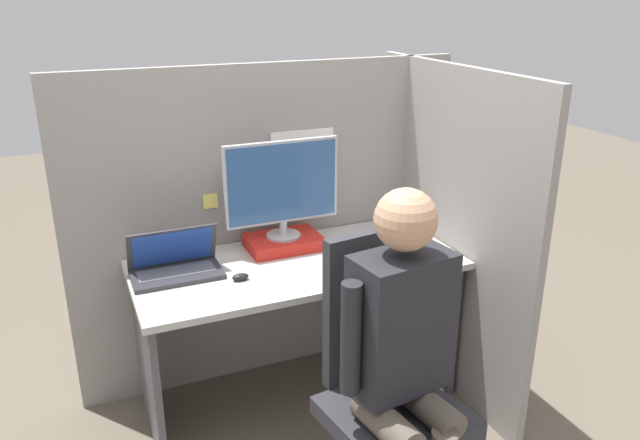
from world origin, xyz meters
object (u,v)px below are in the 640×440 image
Objects in this scene: monitor at (282,186)px; office_chair at (386,375)px; person at (405,343)px; paper_box at (283,242)px; carrot_toy at (384,264)px; stapler at (411,228)px; laptop at (176,266)px.

monitor is 0.98m from office_chair.
monitor is 1.03m from person.
paper_box is 0.51m from carrot_toy.
person is (-0.57, -0.91, -0.00)m from stapler.
paper_box is 0.27× the size of person.
office_chair is (0.10, -0.83, -0.52)m from monitor.
laptop is 1.18m from stapler.
person reaches higher than paper_box.
monitor is at bearing 94.79° from person.
stapler is (1.18, 0.03, -0.02)m from laptop.
paper_box is 0.33× the size of office_chair.
person reaches higher than carrot_toy.
paper_box is at bearing 97.18° from office_chair.
laptop is 0.36× the size of office_chair.
stapler is 0.47m from carrot_toy.
carrot_toy reaches higher than stapler.
monitor is 0.42× the size of person.
stapler is at bearing -6.47° from monitor.
carrot_toy is at bearing -51.37° from monitor.
monitor is 0.59m from laptop.
office_chair is (-0.55, -0.75, -0.24)m from stapler.
monitor is 3.73× the size of stapler.
stapler is 0.14× the size of office_chair.
person reaches higher than stapler.
paper_box is 0.87m from office_chair.
office_chair reaches higher than laptop.
laptop is 1.07m from person.
monitor reaches higher than office_chair.
person is (0.08, -0.98, -0.29)m from monitor.
stapler is at bearing 53.90° from office_chair.
stapler is at bearing -6.22° from paper_box.
monitor reaches higher than carrot_toy.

